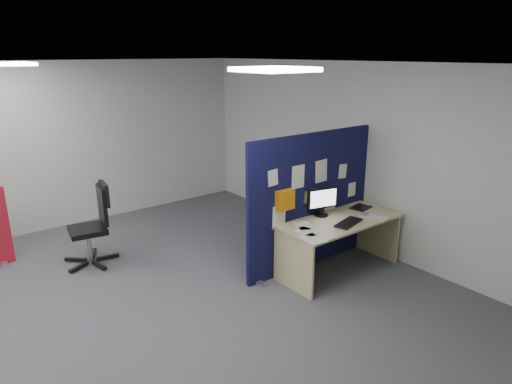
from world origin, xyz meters
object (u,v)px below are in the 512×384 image
monitor_main (322,201)px  office_chair (95,219)px  navy_divider (313,201)px  main_desk (337,231)px

monitor_main → office_chair: office_chair is taller
navy_divider → main_desk: size_ratio=1.31×
monitor_main → office_chair: bearing=153.2°
navy_divider → office_chair: navy_divider is taller
main_desk → office_chair: office_chair is taller
office_chair → main_desk: bearing=-33.6°
monitor_main → office_chair: 3.09m
monitor_main → office_chair: size_ratio=0.39×
main_desk → monitor_main: bearing=109.9°
main_desk → monitor_main: (-0.08, 0.22, 0.39)m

